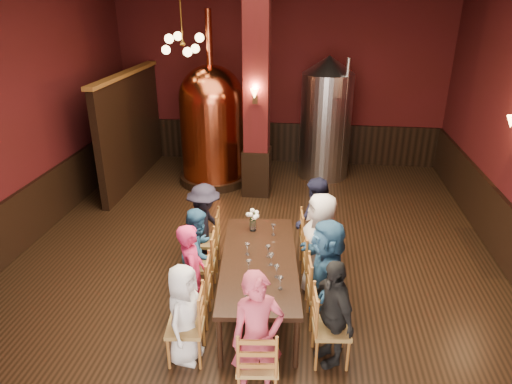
# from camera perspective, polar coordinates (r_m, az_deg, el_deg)

# --- Properties ---
(room) EXTENTS (10.00, 10.02, 4.50)m
(room) POSITION_cam_1_polar(r_m,az_deg,el_deg) (6.61, -0.26, 8.05)
(room) COLOR black
(room) RESTS_ON ground
(wainscot_back) EXTENTS (7.90, 0.08, 1.00)m
(wainscot_back) POSITION_cam_1_polar(r_m,az_deg,el_deg) (11.84, 2.83, 6.26)
(wainscot_back) COLOR black
(wainscot_back) RESTS_ON ground
(wainscot_left) EXTENTS (0.08, 9.90, 1.00)m
(wainscot_left) POSITION_cam_1_polar(r_m,az_deg,el_deg) (8.66, -27.24, -3.19)
(wainscot_left) COLOR black
(wainscot_left) RESTS_ON ground
(column) EXTENTS (0.58, 0.58, 4.50)m
(column) POSITION_cam_1_polar(r_m,az_deg,el_deg) (9.35, 0.11, 12.67)
(column) COLOR #430E11
(column) RESTS_ON ground
(partition) EXTENTS (0.22, 3.50, 2.40)m
(partition) POSITION_cam_1_polar(r_m,az_deg,el_deg) (10.71, -15.36, 7.47)
(partition) COLOR black
(partition) RESTS_ON ground
(pendant_cluster) EXTENTS (0.90, 0.90, 1.70)m
(pendant_cluster) POSITION_cam_1_polar(r_m,az_deg,el_deg) (9.62, -9.16, 17.82)
(pendant_cluster) COLOR #A57226
(pendant_cluster) RESTS_ON room
(sconce_column) EXTENTS (0.20, 0.20, 0.36)m
(sconce_column) POSITION_cam_1_polar(r_m,az_deg,el_deg) (9.07, -0.13, 12.01)
(sconce_column) COLOR black
(sconce_column) RESTS_ON column
(dining_table) EXTENTS (1.25, 2.49, 0.75)m
(dining_table) POSITION_cam_1_polar(r_m,az_deg,el_deg) (6.20, 0.39, -8.92)
(dining_table) COLOR black
(dining_table) RESTS_ON ground
(chair_0) EXTENTS (0.51, 0.51, 0.92)m
(chair_0) POSITION_cam_1_polar(r_m,az_deg,el_deg) (5.60, -8.83, -16.22)
(chair_0) COLOR #8E5F24
(chair_0) RESTS_ON ground
(person_0) EXTENTS (0.51, 0.68, 1.26)m
(person_0) POSITION_cam_1_polar(r_m,az_deg,el_deg) (5.49, -8.94, -14.83)
(person_0) COLOR silver
(person_0) RESTS_ON ground
(chair_1) EXTENTS (0.51, 0.51, 0.92)m
(chair_1) POSITION_cam_1_polar(r_m,az_deg,el_deg) (6.12, -7.82, -12.22)
(chair_1) COLOR #8E5F24
(chair_1) RESTS_ON ground
(person_1) EXTENTS (0.48, 0.60, 1.43)m
(person_1) POSITION_cam_1_polar(r_m,az_deg,el_deg) (5.98, -7.96, -10.23)
(person_1) COLOR #CC2255
(person_1) RESTS_ON ground
(chair_2) EXTENTS (0.51, 0.51, 0.92)m
(chair_2) POSITION_cam_1_polar(r_m,az_deg,el_deg) (6.66, -7.01, -8.91)
(chair_2) COLOR #8E5F24
(chair_2) RESTS_ON ground
(person_2) EXTENTS (0.39, 0.68, 1.33)m
(person_2) POSITION_cam_1_polar(r_m,az_deg,el_deg) (6.56, -7.10, -7.40)
(person_2) COLOR #25547E
(person_2) RESTS_ON ground
(chair_3) EXTENTS (0.51, 0.51, 0.92)m
(chair_3) POSITION_cam_1_polar(r_m,az_deg,el_deg) (7.23, -6.32, -6.07)
(chair_3) COLOR #8E5F24
(chair_3) RESTS_ON ground
(person_3) EXTENTS (0.71, 1.00, 1.41)m
(person_3) POSITION_cam_1_polar(r_m,az_deg,el_deg) (7.11, -6.41, -4.36)
(person_3) COLOR black
(person_3) RESTS_ON ground
(chair_4) EXTENTS (0.51, 0.51, 0.92)m
(chair_4) POSITION_cam_1_polar(r_m,az_deg,el_deg) (5.59, 9.39, -16.38)
(chair_4) COLOR #8E5F24
(chair_4) RESTS_ON ground
(person_4) EXTENTS (0.66, 0.86, 1.36)m
(person_4) POSITION_cam_1_polar(r_m,az_deg,el_deg) (5.45, 9.55, -14.59)
(person_4) COLOR black
(person_4) RESTS_ON ground
(chair_5) EXTENTS (0.51, 0.51, 0.92)m
(chair_5) POSITION_cam_1_polar(r_m,az_deg,el_deg) (6.11, 8.53, -12.36)
(chair_5) COLOR #8E5F24
(chair_5) RESTS_ON ground
(person_5) EXTENTS (0.73, 1.46, 1.51)m
(person_5) POSITION_cam_1_polar(r_m,az_deg,el_deg) (5.94, 8.70, -10.06)
(person_5) COLOR #2A5780
(person_5) RESTS_ON ground
(chair_6) EXTENTS (0.51, 0.51, 0.92)m
(chair_6) POSITION_cam_1_polar(r_m,az_deg,el_deg) (6.65, 7.85, -9.03)
(chair_6) COLOR #8E5F24
(chair_6) RESTS_ON ground
(person_6) EXTENTS (0.66, 0.86, 1.56)m
(person_6) POSITION_cam_1_polar(r_m,az_deg,el_deg) (6.49, 8.00, -6.64)
(person_6) COLOR beige
(person_6) RESTS_ON ground
(chair_7) EXTENTS (0.51, 0.51, 0.92)m
(chair_7) POSITION_cam_1_polar(r_m,az_deg,el_deg) (7.22, 7.26, -6.17)
(chair_7) COLOR #8E5F24
(chair_7) RESTS_ON ground
(person_7) EXTENTS (0.48, 0.78, 1.50)m
(person_7) POSITION_cam_1_polar(r_m,az_deg,el_deg) (7.08, 7.38, -4.12)
(person_7) COLOR black
(person_7) RESTS_ON ground
(chair_8) EXTENTS (0.51, 0.51, 0.92)m
(chair_8) POSITION_cam_1_polar(r_m,az_deg,el_deg) (5.12, 0.18, -20.46)
(chair_8) COLOR #8E5F24
(chair_8) RESTS_ON ground
(person_8) EXTENTS (0.66, 0.55, 1.55)m
(person_8) POSITION_cam_1_polar(r_m,az_deg,el_deg) (4.91, 0.19, -17.83)
(person_8) COLOR #AD394E
(person_8) RESTS_ON ground
(copper_kettle) EXTENTS (1.76, 1.76, 3.75)m
(copper_kettle) POSITION_cam_1_polar(r_m,az_deg,el_deg) (10.27, -5.48, 8.50)
(copper_kettle) COLOR black
(copper_kettle) RESTS_ON ground
(steel_vessel) EXTENTS (1.46, 1.46, 2.79)m
(steel_vessel) POSITION_cam_1_polar(r_m,az_deg,el_deg) (10.69, 8.74, 9.09)
(steel_vessel) COLOR #B2B2B7
(steel_vessel) RESTS_ON ground
(rose_vase) EXTENTS (0.20, 0.20, 0.34)m
(rose_vase) POSITION_cam_1_polar(r_m,az_deg,el_deg) (6.77, -0.42, -3.14)
(rose_vase) COLOR white
(rose_vase) RESTS_ON dining_table
(wine_glass_0) EXTENTS (0.07, 0.07, 0.17)m
(wine_glass_0) POSITION_cam_1_polar(r_m,az_deg,el_deg) (6.18, 1.53, -7.42)
(wine_glass_0) COLOR white
(wine_glass_0) RESTS_ON dining_table
(wine_glass_1) EXTENTS (0.07, 0.07, 0.17)m
(wine_glass_1) POSITION_cam_1_polar(r_m,az_deg,el_deg) (5.57, 3.05, -11.30)
(wine_glass_1) COLOR white
(wine_glass_1) RESTS_ON dining_table
(wine_glass_2) EXTENTS (0.07, 0.07, 0.17)m
(wine_glass_2) POSITION_cam_1_polar(r_m,az_deg,el_deg) (6.01, 1.91, -8.43)
(wine_glass_2) COLOR white
(wine_glass_2) RESTS_ON dining_table
(wine_glass_3) EXTENTS (0.07, 0.07, 0.17)m
(wine_glass_3) POSITION_cam_1_polar(r_m,az_deg,el_deg) (5.87, -0.91, -9.25)
(wine_glass_3) COLOR white
(wine_glass_3) RESTS_ON dining_table
(wine_glass_4) EXTENTS (0.07, 0.07, 0.17)m
(wine_glass_4) POSITION_cam_1_polar(r_m,az_deg,el_deg) (6.23, -1.09, -7.15)
(wine_glass_4) COLOR white
(wine_glass_4) RESTS_ON dining_table
(wine_glass_5) EXTENTS (0.07, 0.07, 0.17)m
(wine_glass_5) POSITION_cam_1_polar(r_m,az_deg,el_deg) (5.32, -1.12, -13.21)
(wine_glass_5) COLOR white
(wine_glass_5) RESTS_ON dining_table
(wine_glass_6) EXTENTS (0.07, 0.07, 0.17)m
(wine_glass_6) POSITION_cam_1_polar(r_m,az_deg,el_deg) (6.72, 2.20, -4.75)
(wine_glass_6) COLOR white
(wine_glass_6) RESTS_ON dining_table
(wine_glass_7) EXTENTS (0.07, 0.07, 0.17)m
(wine_glass_7) POSITION_cam_1_polar(r_m,az_deg,el_deg) (5.78, 2.61, -9.89)
(wine_glass_7) COLOR white
(wine_glass_7) RESTS_ON dining_table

